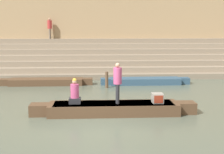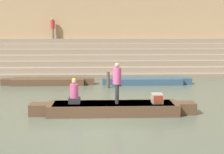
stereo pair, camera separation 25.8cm
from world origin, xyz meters
name	(u,v)px [view 2 (the right image)]	position (x,y,z in m)	size (l,w,h in m)	color
ground_plane	(94,122)	(0.00, 0.00, 0.00)	(120.00, 120.00, 0.00)	#566051
ghat_steps	(97,61)	(0.00, 12.53, 0.94)	(36.00, 4.96, 2.63)	gray
back_wall	(97,23)	(0.00, 14.90, 3.91)	(34.20, 1.28, 7.87)	tan
rowboat_main	(113,108)	(0.78, 1.04, 0.25)	(6.86, 1.31, 0.47)	brown
person_standing	(117,80)	(0.94, 1.02, 1.44)	(0.34, 0.34, 1.68)	#28282D
person_rowing	(74,93)	(-0.82, 1.07, 0.89)	(0.48, 0.38, 1.05)	#28282D
tv_set	(157,98)	(2.61, 1.00, 0.67)	(0.44, 0.49, 0.39)	#9E998E
moored_boat_shore	(48,81)	(-3.02, 7.85, 0.21)	(5.76, 1.09, 0.39)	brown
moored_boat_distant	(147,81)	(3.18, 7.77, 0.21)	(5.62, 1.09, 0.39)	#33516B
mooring_post	(108,80)	(0.71, 6.71, 0.48)	(0.18, 0.18, 0.96)	brown
person_on_steps	(53,27)	(-3.56, 13.95, 3.58)	(0.35, 0.35, 1.65)	#756656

